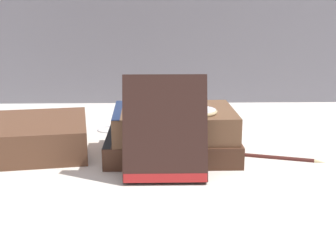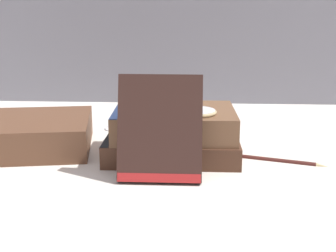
{
  "view_description": "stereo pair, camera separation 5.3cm",
  "coord_description": "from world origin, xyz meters",
  "views": [
    {
      "loc": [
        -0.02,
        -0.72,
        0.24
      ],
      "look_at": [
        -0.0,
        -0.02,
        0.05
      ],
      "focal_mm": 50.0,
      "sensor_mm": 36.0,
      "label": 1
    },
    {
      "loc": [
        0.04,
        -0.72,
        0.24
      ],
      "look_at": [
        -0.0,
        -0.02,
        0.05
      ],
      "focal_mm": 50.0,
      "sensor_mm": 36.0,
      "label": 2
    }
  ],
  "objects": [
    {
      "name": "book_leaning_front",
      "position": [
        -0.01,
        -0.11,
        0.07
      ],
      "size": [
        0.11,
        0.06,
        0.14
      ],
      "rotation": [
        -0.3,
        0.0,
        0.0
      ],
      "color": "#331E19",
      "rests_on": "ground_plane"
    },
    {
      "name": "reading_glasses",
      "position": [
        -0.08,
        0.14,
        0.0
      ],
      "size": [
        0.12,
        0.08,
        0.0
      ],
      "rotation": [
        0.0,
        0.0,
        -0.34
      ],
      "color": "#ADADB2",
      "rests_on": "ground_plane"
    },
    {
      "name": "book_side_left",
      "position": [
        -0.24,
        0.02,
        0.03
      ],
      "size": [
        0.22,
        0.21,
        0.05
      ],
      "rotation": [
        0.0,
        0.0,
        0.16
      ],
      "color": "brown",
      "rests_on": "ground_plane"
    },
    {
      "name": "ground_plane",
      "position": [
        0.0,
        0.0,
        0.0
      ],
      "size": [
        3.0,
        3.0,
        0.0
      ],
      "primitive_type": "plane",
      "color": "silver"
    },
    {
      "name": "book_flat_top",
      "position": [
        0.0,
        -0.01,
        0.05
      ],
      "size": [
        0.19,
        0.15,
        0.04
      ],
      "rotation": [
        0.0,
        0.0,
        0.03
      ],
      "color": "brown",
      "rests_on": "book_flat_bottom"
    },
    {
      "name": "fountain_pen",
      "position": [
        0.17,
        -0.03,
        0.0
      ],
      "size": [
        0.15,
        0.05,
        0.01
      ],
      "rotation": [
        0.0,
        0.0,
        -0.3
      ],
      "color": "#471E19",
      "rests_on": "ground_plane"
    },
    {
      "name": "book_flat_bottom",
      "position": [
        -0.0,
        0.0,
        0.02
      ],
      "size": [
        0.21,
        0.16,
        0.03
      ],
      "rotation": [
        0.0,
        0.0,
        0.01
      ],
      "color": "#4C2D1E",
      "rests_on": "ground_plane"
    },
    {
      "name": "pocket_watch",
      "position": [
        0.04,
        -0.03,
        0.08
      ],
      "size": [
        0.06,
        0.06,
        0.01
      ],
      "color": "silver",
      "rests_on": "book_flat_top"
    }
  ]
}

